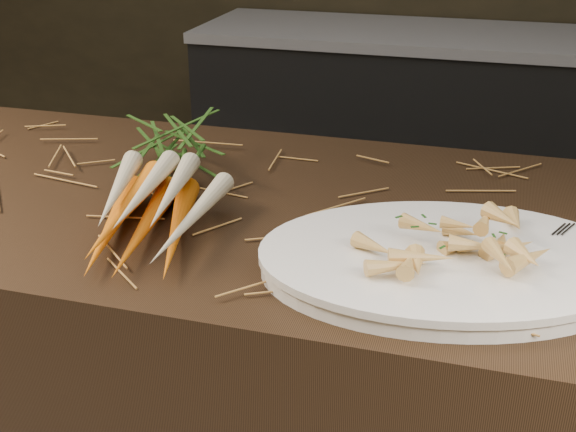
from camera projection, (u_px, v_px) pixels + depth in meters
The scene contains 6 objects.
main_counter at pixel (160, 401), 1.41m from camera, with size 2.40×0.70×0.90m, color black.
back_counter at pixel (423, 133), 2.98m from camera, with size 1.82×0.62×0.84m.
straw_bedding at pixel (140, 183), 1.21m from camera, with size 1.40×0.60×0.02m, color #A9763D, non-canonical shape.
root_veg_bunch at pixel (169, 169), 1.16m from camera, with size 0.27×0.56×0.10m.
serving_platter at pixel (445, 265), 0.95m from camera, with size 0.49×0.32×0.03m, color white, non-canonical shape.
roasted_veg_heap at pixel (448, 237), 0.93m from camera, with size 0.24×0.17×0.05m, color tan, non-canonical shape.
Camera 1 is at (0.55, -0.71, 1.37)m, focal length 45.00 mm.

